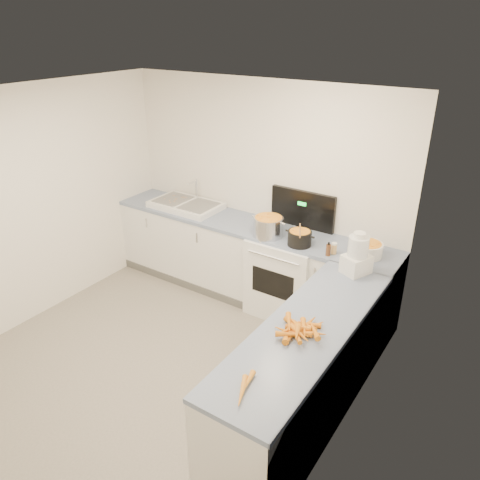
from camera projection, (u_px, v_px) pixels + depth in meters
The scene contains 19 objects.
floor at pixel (150, 373), 4.45m from camera, with size 3.50×4.00×0.00m, color gray, non-canonical shape.
ceiling at pixel (121, 103), 3.38m from camera, with size 3.50×4.00×0.00m, color white, non-canonical shape.
wall_back at pixel (261, 191), 5.42m from camera, with size 3.50×2.50×0.00m, color white, non-canonical shape.
wall_left at pixel (14, 213), 4.79m from camera, with size 4.00×2.50×0.00m, color white, non-canonical shape.
wall_right at pixel (332, 325), 3.04m from camera, with size 4.00×2.50×0.00m, color white, non-canonical shape.
counter_back at pixel (247, 260), 5.53m from camera, with size 3.50×0.62×0.94m.
counter_right at pixel (304, 375), 3.75m from camera, with size 0.62×2.20×0.94m.
stove at pixel (287, 273), 5.24m from camera, with size 0.76×0.65×1.36m.
sink at pixel (186, 205), 5.76m from camera, with size 0.86×0.52×0.31m.
steel_pot at pixel (268, 228), 4.99m from camera, with size 0.32×0.32×0.23m, color silver.
black_pot at pixel (299, 239), 4.80m from camera, with size 0.24×0.24×0.17m, color black.
wooden_spoon at pixel (300, 230), 4.75m from camera, with size 0.01×0.01×0.34m, color #AD7A47.
mixing_bowl at pixel (367, 250), 4.58m from camera, with size 0.30×0.30×0.14m, color white.
extract_bottle at pixel (328, 250), 4.59m from camera, with size 0.05×0.05×0.12m, color #593319.
spice_jar at pixel (334, 249), 4.63m from camera, with size 0.06×0.06×0.10m, color #E5B266.
food_processor at pixel (357, 256), 4.23m from camera, with size 0.28×0.30×0.40m.
carrot_pile at pixel (299, 329), 3.46m from camera, with size 0.36×0.43×0.09m.
peeled_carrots at pixel (244, 387), 2.93m from camera, with size 0.14×0.31×0.04m.
peelings at pixel (174, 199), 5.83m from camera, with size 0.23×0.28×0.01m.
Camera 1 is at (2.64, -2.42, 3.05)m, focal length 35.00 mm.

